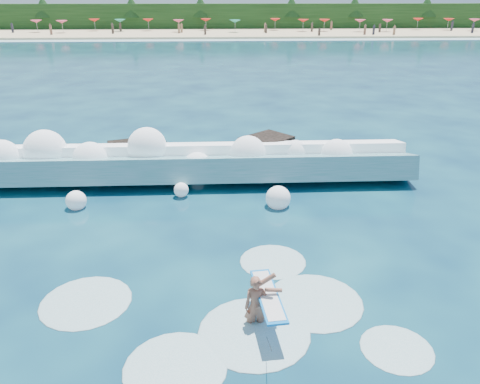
{
  "coord_description": "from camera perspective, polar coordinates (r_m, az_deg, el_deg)",
  "views": [
    {
      "loc": [
        0.83,
        -12.09,
        7.28
      ],
      "look_at": [
        1.5,
        2.0,
        1.2
      ],
      "focal_mm": 35.0,
      "sensor_mm": 36.0,
      "label": 1
    }
  ],
  "objects": [
    {
      "name": "ground",
      "position": [
        14.14,
        -5.75,
        -7.81
      ],
      "size": [
        200.0,
        200.0,
        0.0
      ],
      "primitive_type": "plane",
      "color": "#082340",
      "rests_on": "ground"
    },
    {
      "name": "beach",
      "position": [
        90.38,
        -3.42,
        18.77
      ],
      "size": [
        140.0,
        20.0,
        0.4
      ],
      "primitive_type": "cube",
      "color": "tan",
      "rests_on": "ground"
    },
    {
      "name": "wet_band",
      "position": [
        79.43,
        -3.48,
        18.03
      ],
      "size": [
        140.0,
        5.0,
        0.08
      ],
      "primitive_type": "cube",
      "color": "silver",
      "rests_on": "ground"
    },
    {
      "name": "treeline",
      "position": [
        100.21,
        -3.41,
        20.53
      ],
      "size": [
        140.0,
        4.0,
        5.0
      ],
      "primitive_type": "cube",
      "color": "black",
      "rests_on": "ground"
    },
    {
      "name": "breaking_wave",
      "position": [
        19.82,
        -8.33,
        3.35
      ],
      "size": [
        19.81,
        3.02,
        1.71
      ],
      "color": "teal",
      "rests_on": "ground"
    },
    {
      "name": "rock_cluster",
      "position": [
        20.99,
        -5.08,
        4.24
      ],
      "size": [
        8.47,
        3.42,
        1.44
      ],
      "color": "black",
      "rests_on": "ground"
    },
    {
      "name": "surfer_with_board",
      "position": [
        11.21,
        2.31,
        -13.47
      ],
      "size": [
        0.92,
        2.78,
        1.55
      ],
      "color": "#8E5642",
      "rests_on": "ground"
    },
    {
      "name": "wave_spray",
      "position": [
        19.67,
        -11.1,
        4.34
      ],
      "size": [
        15.09,
        4.71,
        2.27
      ],
      "color": "white",
      "rests_on": "ground"
    },
    {
      "name": "surf_foam",
      "position": [
        11.77,
        -0.49,
        -14.87
      ],
      "size": [
        9.27,
        6.17,
        0.13
      ],
      "color": "silver",
      "rests_on": "ground"
    },
    {
      "name": "beach_umbrellas",
      "position": [
        92.18,
        -3.61,
        20.13
      ],
      "size": [
        111.69,
        6.75,
        0.5
      ],
      "color": "red",
      "rests_on": "ground"
    },
    {
      "name": "beachgoers",
      "position": [
        87.53,
        3.55,
        19.2
      ],
      "size": [
        87.37,
        13.25,
        1.94
      ],
      "color": "#3F332D",
      "rests_on": "ground"
    }
  ]
}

